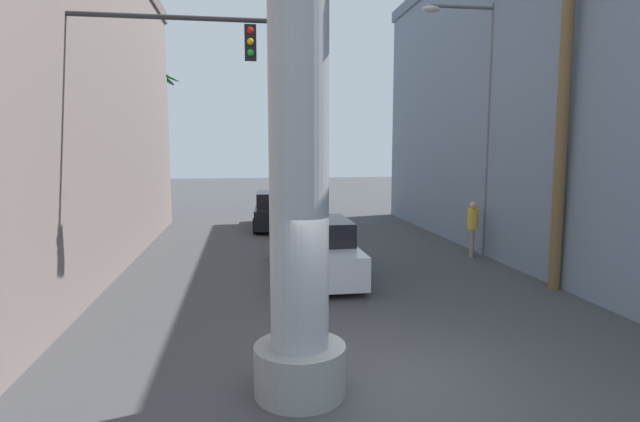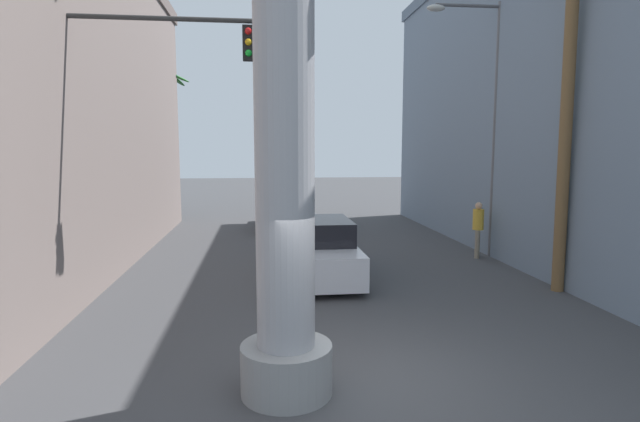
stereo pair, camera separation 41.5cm
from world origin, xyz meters
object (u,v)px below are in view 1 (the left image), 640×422
Objects in this scene: street_lamp at (480,108)px; palm_tree_near_left at (15,86)px; palm_tree_far_left at (154,121)px; traffic_light_mast at (117,104)px; car_far at (277,211)px; palm_tree_near_right at (569,22)px; car_lead at (314,249)px; pedestrian_mid_right at (473,225)px.

street_lamp reaches higher than palm_tree_near_left.
street_lamp is 1.10× the size of palm_tree_far_left.
palm_tree_near_left reaches higher than traffic_light_mast.
palm_tree_near_right is (6.01, -10.72, 5.54)m from car_far.
car_lead is 5.48m from pedestrian_mid_right.
traffic_light_mast is at bearing -158.06° from pedestrian_mid_right.
pedestrian_mid_right reaches higher than car_far.
street_lamp is at bearing 22.49° from traffic_light_mast.
street_lamp is 6.95m from car_lead.
car_lead is at bearing -86.94° from car_far.
palm_tree_near_right is (11.66, 0.43, 1.70)m from palm_tree_near_left.
palm_tree_near_right reaches higher than street_lamp.
car_far is (-0.45, 8.37, 0.03)m from car_lead.
palm_tree_far_left is at bearing 129.65° from palm_tree_near_right.
palm_tree_far_left reaches higher than pedestrian_mid_right.
car_far is 8.95m from pedestrian_mid_right.
palm_tree_near_left is 1.02× the size of palm_tree_far_left.
palm_tree_near_right reaches higher than palm_tree_near_left.
traffic_light_mast is 0.67× the size of palm_tree_near_right.
street_lamp is 10.65m from traffic_light_mast.
street_lamp reaches higher than pedestrian_mid_right.
palm_tree_far_left is 4.05× the size of pedestrian_mid_right.
pedestrian_mid_right is (5.26, 1.49, 0.33)m from car_lead.
palm_tree_far_left is (-11.55, 13.93, -1.55)m from palm_tree_near_right.
traffic_light_mast is 1.19× the size of car_lead.
palm_tree_near_right is at bearing -50.35° from palm_tree_far_left.
car_lead is at bearing 157.08° from palm_tree_near_right.
car_far is 2.53× the size of pedestrian_mid_right.
traffic_light_mast reaches higher than car_lead.
street_lamp is at bearing -40.87° from palm_tree_far_left.
street_lamp is 3.64m from pedestrian_mid_right.
palm_tree_near_left is (-6.10, -2.78, 3.87)m from car_lead.
pedestrian_mid_right is (5.71, -6.89, 0.29)m from car_far.
street_lamp is at bearing 21.09° from palm_tree_near_left.
palm_tree_near_left is at bearing -177.88° from palm_tree_near_right.
street_lamp reaches higher than traffic_light_mast.
pedestrian_mid_right is (11.36, 4.27, -3.55)m from palm_tree_near_left.
car_lead is 8.39m from car_far.
pedestrian_mid_right is at bearing -50.35° from car_far.
palm_tree_near_right is 6.50m from pedestrian_mid_right.
palm_tree_near_left is 11.79m from palm_tree_near_right.
pedestrian_mid_right is at bearing -136.51° from street_lamp.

